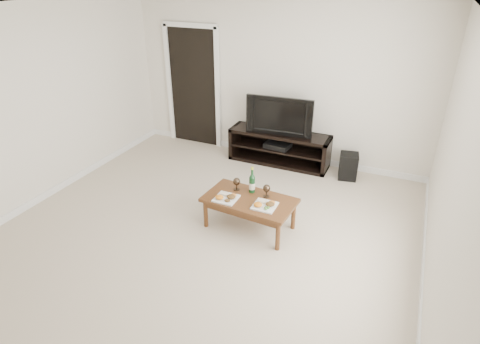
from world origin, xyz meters
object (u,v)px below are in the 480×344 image
at_px(television, 281,114).
at_px(subwoofer, 348,166).
at_px(coffee_table, 249,213).
at_px(media_console, 279,148).

xyz_separation_m(television, subwoofer, (1.16, -0.08, -0.65)).
bearing_deg(coffee_table, television, 98.14).
distance_m(television, subwoofer, 1.33).
height_order(television, coffee_table, television).
relative_size(media_console, television, 1.55).
height_order(media_console, television, television).
distance_m(subwoofer, coffee_table, 2.05).
height_order(media_console, coffee_table, media_console).
bearing_deg(television, coffee_table, -86.11).
bearing_deg(coffee_table, subwoofer, 64.48).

